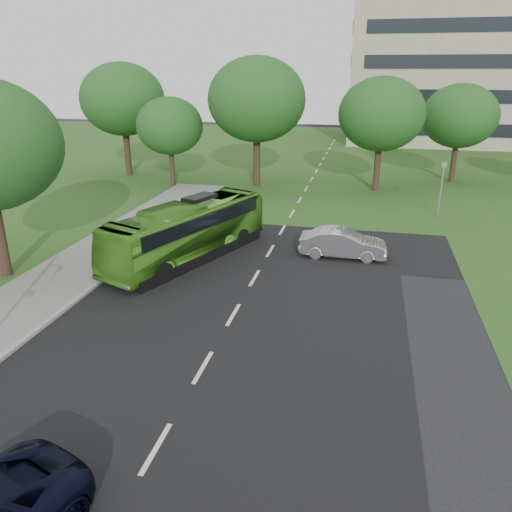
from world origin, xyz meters
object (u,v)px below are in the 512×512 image
(tree_park_d, at_px, (460,116))
(sedan, at_px, (343,243))
(tree_park_f, at_px, (123,99))
(bus, at_px, (188,231))
(office_building, at_px, (507,46))
(camera_pole, at_px, (442,182))
(tree_park_c, at_px, (382,114))
(tree_park_b, at_px, (257,100))
(tree_park_a, at_px, (170,126))

(tree_park_d, distance_m, sedan, 23.84)
(tree_park_f, xyz_separation_m, bus, (13.37, -20.21, -5.50))
(tree_park_f, bearing_deg, office_building, 40.52)
(tree_park_d, distance_m, camera_pole, 12.88)
(tree_park_d, relative_size, camera_pole, 2.28)
(tree_park_d, bearing_deg, tree_park_c, -143.31)
(tree_park_f, xyz_separation_m, sedan, (21.48, -18.25, -6.24))
(tree_park_c, relative_size, camera_pole, 2.44)
(tree_park_b, relative_size, sedan, 2.31)
(tree_park_f, bearing_deg, tree_park_d, 6.57)
(bus, relative_size, camera_pole, 2.88)
(tree_park_a, xyz_separation_m, camera_pole, (21.69, -5.41, -2.67))
(camera_pole, bearing_deg, tree_park_c, 137.12)
(tree_park_b, bearing_deg, tree_park_a, -168.51)
(office_building, xyz_separation_m, tree_park_b, (-26.39, -35.55, -5.27))
(office_building, height_order, tree_park_b, office_building)
(office_building, bearing_deg, tree_park_a, -132.26)
(tree_park_d, bearing_deg, office_building, 72.62)
(tree_park_c, relative_size, tree_park_d, 1.07)
(tree_park_f, distance_m, sedan, 28.87)
(tree_park_a, bearing_deg, office_building, 47.74)
(office_building, xyz_separation_m, tree_park_a, (-33.64, -37.02, -7.41))
(tree_park_c, xyz_separation_m, tree_park_d, (6.72, 5.01, -0.43))
(tree_park_c, bearing_deg, office_building, 65.34)
(tree_park_b, bearing_deg, camera_pole, -25.51)
(sedan, height_order, camera_pole, camera_pole)
(tree_park_c, bearing_deg, bus, -117.89)
(tree_park_f, bearing_deg, tree_park_a, -29.78)
(tree_park_b, bearing_deg, office_building, 53.41)
(tree_park_b, bearing_deg, tree_park_d, 17.37)
(tree_park_a, height_order, bus, tree_park_a)
(camera_pole, bearing_deg, office_building, 90.81)
(bus, bearing_deg, tree_park_d, 76.38)
(tree_park_d, xyz_separation_m, sedan, (-8.49, -21.70, -5.02))
(tree_park_b, relative_size, tree_park_d, 1.25)
(tree_park_c, height_order, sedan, tree_park_c)
(tree_park_c, xyz_separation_m, bus, (-9.87, -18.65, -4.71))
(office_building, relative_size, camera_pole, 10.68)
(tree_park_b, relative_size, tree_park_f, 1.04)
(tree_park_a, bearing_deg, tree_park_c, 5.75)
(camera_pole, bearing_deg, bus, -124.31)
(office_building, relative_size, tree_park_b, 3.74)
(office_building, relative_size, tree_park_c, 4.38)
(tree_park_c, distance_m, bus, 21.62)
(bus, xyz_separation_m, sedan, (8.11, 1.96, -0.74))
(office_building, relative_size, sedan, 8.62)
(tree_park_d, bearing_deg, camera_pole, -101.55)
(tree_park_d, relative_size, bus, 0.79)
(tree_park_d, xyz_separation_m, tree_park_f, (-29.97, -3.45, 1.22))
(tree_park_c, xyz_separation_m, sedan, (-1.76, -16.69, -5.45))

